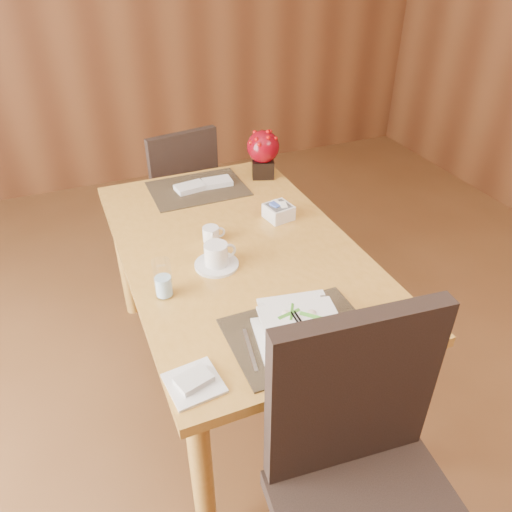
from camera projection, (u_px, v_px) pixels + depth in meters
name	position (u px, v px, depth m)	size (l,w,h in m)	color
ground	(296.00, 482.00, 1.97)	(6.00, 6.00, 0.00)	brown
dining_table	(239.00, 266.00, 2.06)	(0.90, 1.50, 0.75)	#C58B36
placemat_near	(300.00, 334.00, 1.58)	(0.45, 0.33, 0.01)	black
placemat_far	(198.00, 189.00, 2.42)	(0.45, 0.33, 0.01)	black
soup_setting	(300.00, 331.00, 1.52)	(0.30, 0.30, 0.10)	white
coffee_cup	(216.00, 257.00, 1.87)	(0.17, 0.17, 0.10)	white
water_glass	(163.00, 279.00, 1.71)	(0.06, 0.06, 0.15)	silver
creamer_jug	(211.00, 234.00, 2.02)	(0.09, 0.09, 0.06)	white
sugar_caddy	(279.00, 212.00, 2.17)	(0.11, 0.11, 0.06)	white
berry_decor	(263.00, 151.00, 2.47)	(0.16, 0.16, 0.24)	black
napkins_far	(206.00, 184.00, 2.42)	(0.28, 0.10, 0.02)	silver
bread_plate	(194.00, 383.00, 1.41)	(0.15, 0.15, 0.01)	white
near_chair	(367.00, 480.00, 1.33)	(0.55, 0.55, 1.08)	black
far_chair	(179.00, 191.00, 2.93)	(0.48, 0.48, 0.90)	black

